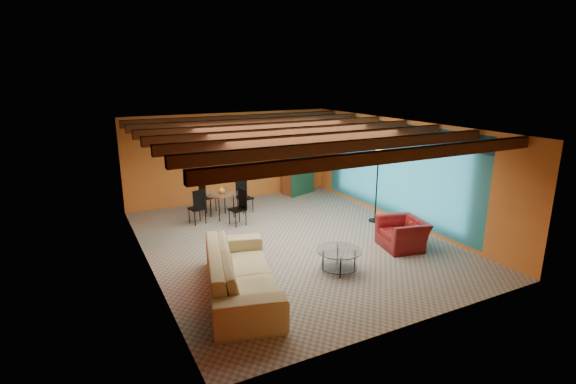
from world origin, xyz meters
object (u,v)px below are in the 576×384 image
armoire (299,166)px  vase (221,180)px  dining_table (222,201)px  potted_plant (299,131)px  coffee_table (339,260)px  sofa (241,272)px  armchair (402,234)px  floor_lamp (377,184)px

armoire → vase: armoire is taller
dining_table → potted_plant: bearing=22.8°
armoire → potted_plant: potted_plant is taller
armoire → coffee_table: bearing=-130.6°
sofa → potted_plant: 7.15m
sofa → armchair: bearing=-70.1°
armoire → sofa: bearing=-146.8°
sofa → dining_table: (1.09, 4.25, 0.06)m
vase → sofa: bearing=-104.4°
sofa → potted_plant: (4.19, 5.56, 1.63)m
coffee_table → dining_table: 4.38m
vase → coffee_table: bearing=-76.9°
dining_table → vase: bearing=0.0°
coffee_table → dining_table: (-0.99, 4.26, 0.25)m
coffee_table → armchair: bearing=10.5°
armoire → potted_plant: size_ratio=4.05×
sofa → armoire: armoire is taller
dining_table → coffee_table: bearing=-76.9°
sofa → vase: (1.09, 4.25, 0.63)m
armchair → floor_lamp: bearing=173.0°
coffee_table → floor_lamp: (2.57, 2.11, 0.81)m
armchair → armoire: 5.24m
sofa → vase: bearing=0.5°
floor_lamp → vase: size_ratio=10.56×
armchair → floor_lamp: floor_lamp is taller
coffee_table → floor_lamp: floor_lamp is taller
sofa → coffee_table: 2.09m
dining_table → armoire: size_ratio=1.01×
floor_lamp → vase: floor_lamp is taller
sofa → potted_plant: size_ratio=6.42×
armchair → coffee_table: size_ratio=1.15×
dining_table → armoire: bearing=22.8°
coffee_table → dining_table: bearing=103.1°
coffee_table → vase: size_ratio=4.54×
sofa → floor_lamp: size_ratio=1.40×
armchair → vase: 4.93m
armchair → coffee_table: (-1.95, -0.36, -0.11)m
sofa → dining_table: size_ratio=1.57×
dining_table → floor_lamp: size_ratio=0.89×
armoire → armchair: bearing=-111.6°
armchair → armoire: armoire is taller
sofa → armchair: (4.03, 0.35, -0.09)m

